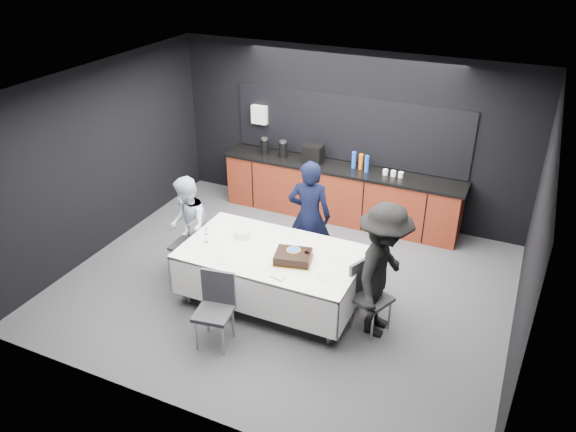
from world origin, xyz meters
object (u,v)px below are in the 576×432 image
Objects in this scene: cake_assembly at (293,257)px; plate_stack at (243,234)px; chair_right at (367,290)px; chair_near at (216,303)px; person_center at (309,216)px; person_left at (187,226)px; party_table at (272,260)px; champagne_flute at (205,232)px; chair_left at (192,241)px; person_right at (383,271)px.

plate_stack is at bearing 163.09° from cake_assembly.
plate_stack is at bearing 175.30° from chair_right.
person_center reaches higher than chair_near.
person_left is at bearing 14.24° from person_center.
person_left is at bearing 172.92° from party_table.
party_table is at bearing -17.99° from plate_stack.
plate_stack is at bearing 41.19° from champagne_flute.
cake_assembly is 1.24m from champagne_flute.
cake_assembly is 1.12m from chair_near.
party_table is 0.58m from plate_stack.
chair_near is at bearing -124.73° from cake_assembly.
chair_near is (1.05, -1.10, 0.00)m from chair_left.
person_left is (-1.75, 0.27, -0.11)m from cake_assembly.
cake_assembly is 1.00m from chair_right.
cake_assembly is 0.31× the size of person_right.
person_left is 0.84× the size of person_right.
cake_assembly reaches higher than chair_right.
chair_near is at bearing 65.54° from person_center.
champagne_flute is 0.13× the size of person_right.
person_center is at bearing 55.03° from person_right.
chair_left is 1.52m from chair_near.
champagne_flute is (-1.23, -0.06, 0.10)m from cake_assembly.
champagne_flute is at bearing 35.01° from person_center.
chair_left is at bearing 177.70° from chair_right.
chair_left reaches higher than party_table.
cake_assembly is at bearing -16.91° from plate_stack.
chair_right is 1.54m from person_center.
chair_left is at bearing 88.23° from person_right.
chair_right is 0.63× the size of person_left.
person_center is (0.39, 1.94, 0.31)m from chair_near.
chair_right is at bearing 6.81° from cake_assembly.
champagne_flute is 1.10m from chair_near.
person_right reaches higher than chair_near.
person_left is at bearing 171.29° from cake_assembly.
chair_left is at bearing 172.53° from cake_assembly.
cake_assembly is at bearing 55.27° from chair_near.
chair_near is (0.62, -0.82, -0.40)m from champagne_flute.
cake_assembly is at bearing 3.02° from champagne_flute.
chair_near is at bearing -105.47° from party_table.
plate_stack reaches higher than party_table.
chair_left reaches higher than plate_stack.
party_table is 0.95m from champagne_flute.
chair_right is at bearing 0.87° from party_table.
chair_right is 0.53× the size of person_right.
champagne_flute is at bearing -138.81° from plate_stack.
person_left is (-0.09, 0.05, 0.20)m from chair_left.
person_right is (0.17, -0.01, 0.34)m from chair_right.
party_table is 2.51× the size of chair_near.
cake_assembly is 1.12m from person_right.
champagne_flute is 0.24× the size of chair_near.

